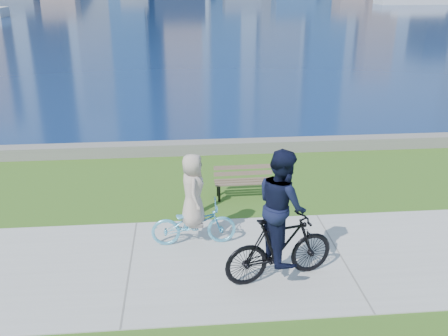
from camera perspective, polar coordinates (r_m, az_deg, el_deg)
The scene contains 8 objects.
ground at distance 9.96m, azimuth 13.20°, elevation -9.89°, with size 320.00×320.00×0.00m, color #325C18.
concrete_path at distance 9.95m, azimuth 13.21°, elevation -9.84°, with size 80.00×3.50×0.02m, color #ADADA8.
seawall at distance 15.34m, azimuth 6.26°, elevation 2.62°, with size 90.00×0.50×0.35m, color slate.
bay_water at distance 80.24m, azimuth -3.28°, elevation 17.71°, with size 320.00×131.00×0.01m, color #0C214D.
park_bench at distance 12.02m, azimuth 2.30°, elevation -1.25°, with size 1.44×0.52×0.74m.
bollard_lamp at distance 10.99m, azimuth -3.47°, elevation -2.02°, with size 0.20×0.20×1.25m.
cyclist_woman at distance 9.81m, azimuth -3.52°, elevation -4.98°, with size 0.61×1.69×1.89m.
cyclist_man at distance 8.61m, azimuth 6.50°, elevation -6.76°, with size 1.05×2.10×2.42m.
Camera 1 is at (-2.99, -8.03, 5.07)m, focal length 40.00 mm.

